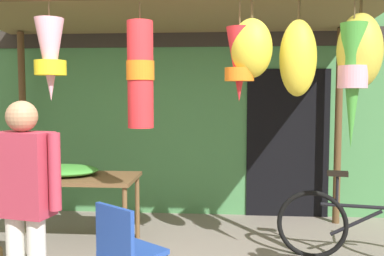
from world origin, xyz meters
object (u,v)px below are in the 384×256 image
(display_table, at_px, (69,183))
(flower_heap_on_table, at_px, (63,170))
(folding_chair, at_px, (126,247))
(parked_bicycle, at_px, (366,227))
(vendor_in_orange, at_px, (24,194))

(display_table, relative_size, flower_heap_on_table, 1.82)
(folding_chair, xyz_separation_m, parked_bicycle, (2.15, 1.16, -0.16))
(flower_heap_on_table, distance_m, parked_bicycle, 3.22)
(display_table, distance_m, folding_chair, 1.66)
(flower_heap_on_table, xyz_separation_m, parked_bicycle, (3.17, -0.22, -0.48))
(display_table, xyz_separation_m, parked_bicycle, (3.09, -0.19, -0.35))
(flower_heap_on_table, relative_size, folding_chair, 0.97)
(flower_heap_on_table, height_order, folding_chair, flower_heap_on_table)
(flower_heap_on_table, bearing_deg, parked_bicycle, -4.04)
(display_table, height_order, folding_chair, folding_chair)
(flower_heap_on_table, relative_size, vendor_in_orange, 0.50)
(flower_heap_on_table, relative_size, parked_bicycle, 0.47)
(folding_chair, distance_m, parked_bicycle, 2.45)
(parked_bicycle, bearing_deg, vendor_in_orange, -153.90)
(display_table, height_order, flower_heap_on_table, flower_heap_on_table)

